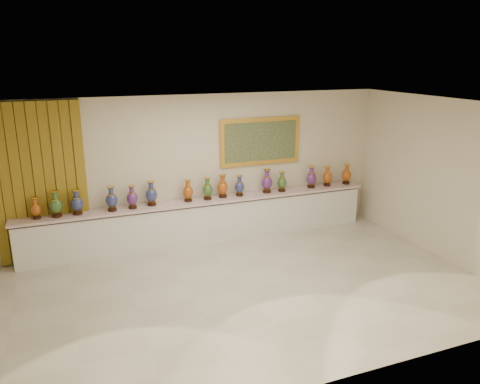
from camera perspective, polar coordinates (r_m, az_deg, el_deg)
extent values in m
plane|color=beige|center=(7.93, 0.57, -11.75)|extent=(8.00, 8.00, 0.00)
plane|color=beige|center=(9.62, -4.95, 2.87)|extent=(8.00, 0.00, 8.00)
plane|color=beige|center=(9.52, 23.56, 1.41)|extent=(0.00, 5.00, 5.00)
plane|color=white|center=(7.03, 0.64, 10.37)|extent=(8.00, 8.00, 0.00)
cube|color=#A99124|center=(9.21, -23.21, 0.97)|extent=(1.64, 0.14, 2.95)
cube|color=gold|center=(9.93, 2.51, 6.20)|extent=(1.80, 0.06, 1.00)
cube|color=#18311A|center=(9.90, 2.60, 6.17)|extent=(1.62, 0.02, 0.82)
cube|color=white|center=(9.72, -4.40, -3.71)|extent=(7.20, 0.42, 0.81)
cube|color=beige|center=(9.56, -4.43, -1.10)|extent=(7.28, 0.48, 0.05)
cylinder|color=black|center=(9.20, -23.52, -2.87)|extent=(0.14, 0.14, 0.04)
cone|color=gold|center=(9.18, -23.55, -2.61)|extent=(0.12, 0.12, 0.03)
ellipsoid|color=#8E0807|center=(9.15, -23.63, -1.95)|extent=(0.24, 0.24, 0.23)
cylinder|color=gold|center=(9.12, -23.70, -1.36)|extent=(0.13, 0.13, 0.01)
cylinder|color=#8E0807|center=(9.11, -23.74, -1.05)|extent=(0.07, 0.07, 0.08)
cone|color=#8E0807|center=(9.09, -23.78, -0.71)|extent=(0.13, 0.13, 0.03)
cylinder|color=gold|center=(9.09, -23.79, -0.61)|extent=(0.13, 0.13, 0.01)
cylinder|color=black|center=(9.16, -21.39, -2.68)|extent=(0.17, 0.17, 0.05)
cone|color=gold|center=(9.14, -21.42, -2.36)|extent=(0.15, 0.15, 0.03)
ellipsoid|color=black|center=(9.10, -21.51, -1.54)|extent=(0.30, 0.30, 0.29)
cylinder|color=gold|center=(9.06, -21.59, -0.81)|extent=(0.16, 0.16, 0.01)
cylinder|color=black|center=(9.05, -21.63, -0.43)|extent=(0.09, 0.09, 0.10)
cone|color=black|center=(9.03, -21.68, 0.00)|extent=(0.16, 0.16, 0.04)
cylinder|color=gold|center=(9.02, -21.69, 0.12)|extent=(0.16, 0.16, 0.01)
cylinder|color=black|center=(9.17, -19.15, -2.43)|extent=(0.17, 0.17, 0.05)
cone|color=gold|center=(9.15, -19.18, -2.13)|extent=(0.15, 0.15, 0.03)
ellipsoid|color=#0E173C|center=(9.11, -19.26, -1.35)|extent=(0.24, 0.24, 0.27)
cylinder|color=gold|center=(9.08, -19.33, -0.65)|extent=(0.15, 0.15, 0.01)
cylinder|color=#0E173C|center=(9.06, -19.36, -0.28)|extent=(0.09, 0.09, 0.10)
cone|color=#0E173C|center=(9.05, -19.40, 0.13)|extent=(0.15, 0.15, 0.04)
cylinder|color=gold|center=(9.04, -19.41, 0.24)|extent=(0.15, 0.15, 0.01)
cylinder|color=black|center=(9.18, -15.30, -2.07)|extent=(0.17, 0.17, 0.05)
cone|color=gold|center=(9.16, -15.32, -1.76)|extent=(0.15, 0.15, 0.03)
ellipsoid|color=#0E173C|center=(9.12, -15.38, -0.97)|extent=(0.23, 0.23, 0.28)
cylinder|color=gold|center=(9.09, -15.44, -0.27)|extent=(0.15, 0.15, 0.01)
cylinder|color=#0E173C|center=(9.07, -15.47, 0.10)|extent=(0.09, 0.09, 0.10)
cone|color=#0E173C|center=(9.06, -15.50, 0.51)|extent=(0.15, 0.15, 0.04)
cylinder|color=gold|center=(9.05, -15.51, 0.63)|extent=(0.16, 0.16, 0.01)
cylinder|color=black|center=(9.23, -12.94, -1.81)|extent=(0.16, 0.16, 0.05)
cone|color=gold|center=(9.21, -12.96, -1.52)|extent=(0.14, 0.14, 0.03)
ellipsoid|color=#290B49|center=(9.18, -13.01, -0.77)|extent=(0.26, 0.26, 0.26)
cylinder|color=gold|center=(9.14, -13.06, -0.10)|extent=(0.14, 0.14, 0.01)
cylinder|color=#290B49|center=(9.13, -13.08, 0.25)|extent=(0.08, 0.08, 0.10)
cone|color=#290B49|center=(9.11, -13.11, 0.65)|extent=(0.14, 0.14, 0.04)
cylinder|color=gold|center=(9.11, -13.11, 0.75)|extent=(0.15, 0.15, 0.01)
cylinder|color=black|center=(9.33, -10.69, -1.45)|extent=(0.17, 0.17, 0.05)
cone|color=gold|center=(9.32, -10.71, -1.14)|extent=(0.15, 0.15, 0.03)
ellipsoid|color=#0E173C|center=(9.28, -10.75, -0.34)|extent=(0.29, 0.29, 0.28)
cylinder|color=gold|center=(9.25, -10.79, 0.37)|extent=(0.16, 0.16, 0.01)
cylinder|color=#0E173C|center=(9.23, -10.81, 0.74)|extent=(0.09, 0.09, 0.10)
cone|color=#0E173C|center=(9.21, -10.83, 1.16)|extent=(0.16, 0.16, 0.04)
cylinder|color=gold|center=(9.21, -10.84, 1.27)|extent=(0.16, 0.16, 0.01)
cylinder|color=black|center=(9.48, -6.33, -1.00)|extent=(0.16, 0.16, 0.04)
cone|color=gold|center=(9.47, -6.34, -0.72)|extent=(0.14, 0.14, 0.03)
ellipsoid|color=#8E0807|center=(9.43, -6.36, 0.00)|extent=(0.26, 0.26, 0.26)
cylinder|color=gold|center=(9.40, -6.38, 0.63)|extent=(0.14, 0.14, 0.01)
cylinder|color=#8E0807|center=(9.39, -6.40, 0.97)|extent=(0.08, 0.08, 0.09)
cone|color=#8E0807|center=(9.37, -6.41, 1.34)|extent=(0.14, 0.14, 0.03)
cylinder|color=gold|center=(9.37, -6.41, 1.44)|extent=(0.15, 0.15, 0.01)
cylinder|color=black|center=(9.57, -3.97, -0.77)|extent=(0.16, 0.16, 0.05)
cone|color=gold|center=(9.55, -3.98, -0.49)|extent=(0.14, 0.14, 0.03)
ellipsoid|color=black|center=(9.52, -3.99, 0.24)|extent=(0.26, 0.26, 0.27)
cylinder|color=gold|center=(9.49, -4.01, 0.89)|extent=(0.15, 0.15, 0.01)
cylinder|color=black|center=(9.47, -4.01, 1.23)|extent=(0.08, 0.08, 0.10)
cone|color=black|center=(9.45, -4.02, 1.62)|extent=(0.15, 0.15, 0.04)
cylinder|color=gold|center=(9.45, -4.02, 1.72)|extent=(0.15, 0.15, 0.01)
cylinder|color=black|center=(9.69, -2.11, -0.51)|extent=(0.17, 0.17, 0.05)
cone|color=gold|center=(9.68, -2.12, -0.21)|extent=(0.15, 0.15, 0.03)
ellipsoid|color=#8E0807|center=(9.64, -2.12, 0.54)|extent=(0.27, 0.27, 0.28)
cylinder|color=gold|center=(9.61, -2.13, 1.21)|extent=(0.15, 0.15, 0.01)
cylinder|color=#8E0807|center=(9.59, -2.14, 1.56)|extent=(0.09, 0.09, 0.10)
cone|color=#8E0807|center=(9.58, -2.14, 1.96)|extent=(0.15, 0.15, 0.04)
cylinder|color=gold|center=(9.57, -2.14, 2.07)|extent=(0.16, 0.16, 0.01)
cylinder|color=black|center=(9.80, -0.07, -0.33)|extent=(0.15, 0.15, 0.04)
cone|color=gold|center=(9.78, -0.07, -0.06)|extent=(0.14, 0.14, 0.03)
ellipsoid|color=#0E173C|center=(9.75, -0.07, 0.62)|extent=(0.22, 0.22, 0.25)
cylinder|color=gold|center=(9.72, -0.07, 1.23)|extent=(0.14, 0.14, 0.01)
cylinder|color=#0E173C|center=(9.71, -0.07, 1.55)|extent=(0.08, 0.08, 0.09)
cone|color=#0E173C|center=(9.69, -0.07, 1.91)|extent=(0.14, 0.14, 0.03)
cylinder|color=gold|center=(9.69, -0.07, 2.00)|extent=(0.14, 0.14, 0.01)
cylinder|color=black|center=(10.04, 3.28, 0.09)|extent=(0.18, 0.18, 0.05)
cone|color=gold|center=(10.03, 3.28, 0.39)|extent=(0.16, 0.16, 0.03)
ellipsoid|color=#290B49|center=(9.99, 3.30, 1.16)|extent=(0.25, 0.25, 0.29)
cylinder|color=gold|center=(9.96, 3.31, 1.86)|extent=(0.16, 0.16, 0.01)
cylinder|color=#290B49|center=(9.94, 3.31, 2.21)|extent=(0.09, 0.09, 0.11)
cone|color=#290B49|center=(9.93, 3.32, 2.62)|extent=(0.16, 0.16, 0.04)
cylinder|color=gold|center=(9.92, 3.32, 2.73)|extent=(0.17, 0.17, 0.01)
cylinder|color=black|center=(10.16, 5.10, 0.22)|extent=(0.15, 0.15, 0.04)
cone|color=gold|center=(10.14, 5.11, 0.47)|extent=(0.13, 0.13, 0.03)
ellipsoid|color=black|center=(10.11, 5.13, 1.13)|extent=(0.25, 0.25, 0.25)
cylinder|color=gold|center=(10.08, 5.14, 1.71)|extent=(0.14, 0.14, 0.01)
cylinder|color=black|center=(10.07, 5.15, 2.02)|extent=(0.08, 0.08, 0.09)
cone|color=black|center=(10.06, 5.16, 2.36)|extent=(0.14, 0.14, 0.03)
cylinder|color=gold|center=(10.05, 5.16, 2.45)|extent=(0.14, 0.14, 0.01)
cylinder|color=black|center=(10.52, 8.65, 0.67)|extent=(0.17, 0.17, 0.05)
cone|color=gold|center=(10.50, 8.66, 0.95)|extent=(0.15, 0.15, 0.03)
ellipsoid|color=#290B49|center=(10.47, 8.69, 1.66)|extent=(0.29, 0.29, 0.28)
cylinder|color=gold|center=(10.44, 8.72, 2.29)|extent=(0.15, 0.15, 0.01)
cylinder|color=#290B49|center=(10.43, 8.74, 2.62)|extent=(0.09, 0.09, 0.10)
cone|color=#290B49|center=(10.41, 8.75, 2.99)|extent=(0.15, 0.15, 0.04)
cylinder|color=gold|center=(10.40, 8.76, 3.09)|extent=(0.16, 0.16, 0.01)
cylinder|color=black|center=(10.72, 10.56, 0.87)|extent=(0.16, 0.16, 0.04)
cone|color=gold|center=(10.71, 10.57, 1.13)|extent=(0.14, 0.14, 0.03)
ellipsoid|color=#8E0807|center=(10.68, 10.61, 1.77)|extent=(0.23, 0.23, 0.26)
cylinder|color=gold|center=(10.65, 10.64, 2.35)|extent=(0.14, 0.14, 0.01)
cylinder|color=#8E0807|center=(10.64, 10.65, 2.65)|extent=(0.08, 0.08, 0.09)
cone|color=#8E0807|center=(10.62, 10.67, 2.99)|extent=(0.14, 0.14, 0.03)
cylinder|color=gold|center=(10.62, 10.68, 3.08)|extent=(0.15, 0.15, 0.01)
cylinder|color=black|center=(10.97, 12.80, 1.10)|extent=(0.16, 0.16, 0.05)
cone|color=gold|center=(10.96, 12.81, 1.35)|extent=(0.14, 0.14, 0.03)
ellipsoid|color=#8E0807|center=(10.93, 12.86, 2.01)|extent=(0.28, 0.28, 0.27)
cylinder|color=gold|center=(10.90, 12.89, 2.59)|extent=(0.15, 0.15, 0.01)
cylinder|color=#8E0807|center=(10.89, 12.91, 2.89)|extent=(0.09, 0.09, 0.10)
cone|color=#8E0807|center=(10.87, 12.93, 3.24)|extent=(0.15, 0.15, 0.04)
cylinder|color=gold|center=(10.87, 12.94, 3.33)|extent=(0.15, 0.15, 0.01)
cube|color=white|center=(9.22, -9.83, -1.78)|extent=(0.10, 0.06, 0.00)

